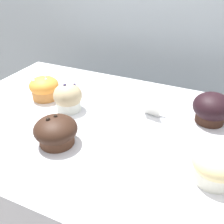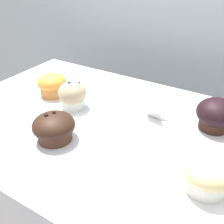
% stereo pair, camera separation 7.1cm
% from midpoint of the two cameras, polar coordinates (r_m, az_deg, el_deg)
% --- Properties ---
extents(wall_back, '(3.20, 0.10, 1.80)m').
position_cam_midpoint_polar(wall_back, '(1.26, 15.95, 9.14)').
color(wall_back, '#A8B2B7').
rests_on(wall_back, ground).
extents(muffin_front_center, '(0.10, 0.10, 0.08)m').
position_cam_midpoint_polar(muffin_front_center, '(0.57, 23.53, -12.31)').
color(muffin_front_center, white).
rests_on(muffin_front_center, display_counter).
extents(muffin_back_left, '(0.09, 0.09, 0.08)m').
position_cam_midpoint_polar(muffin_back_left, '(0.89, -10.72, 5.84)').
color(muffin_back_left, '#C77E3D').
rests_on(muffin_back_left, display_counter).
extents(muffin_back_right, '(0.09, 0.09, 0.09)m').
position_cam_midpoint_polar(muffin_back_right, '(0.80, -6.14, 3.53)').
color(muffin_back_right, silver).
rests_on(muffin_back_right, display_counter).
extents(muffin_front_left, '(0.11, 0.11, 0.08)m').
position_cam_midpoint_polar(muffin_front_left, '(0.67, -9.61, -3.41)').
color(muffin_front_left, '#492C1D').
rests_on(muffin_front_left, display_counter).
extents(muffin_front_right, '(0.11, 0.11, 0.09)m').
position_cam_midpoint_polar(muffin_front_right, '(0.77, 24.20, -0.60)').
color(muffin_front_right, '#341E15').
rests_on(muffin_front_right, display_counter).
extents(price_card, '(0.06, 0.05, 0.06)m').
position_cam_midpoint_polar(price_card, '(0.76, 11.99, 0.70)').
color(price_card, white).
rests_on(price_card, display_counter).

